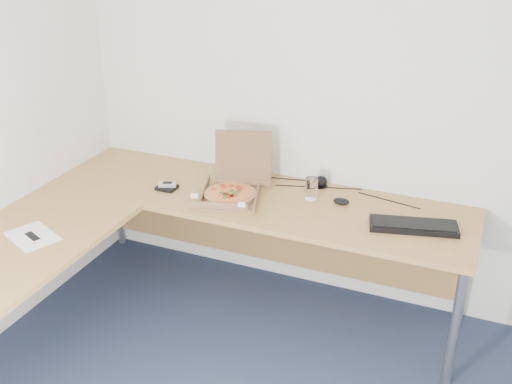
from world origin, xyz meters
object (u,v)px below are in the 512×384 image
at_px(desk, 171,223).
at_px(wallet, 167,188).
at_px(keyboard, 413,226).
at_px(drinking_glass, 311,188).
at_px(pizza_box, 232,190).

relative_size(desk, wallet, 21.75).
relative_size(desk, keyboard, 5.51).
distance_m(drinking_glass, keyboard, 0.62).
xyz_separation_m(pizza_box, drinking_glass, (0.43, 0.16, 0.02)).
bearing_deg(wallet, keyboard, 3.00).
bearing_deg(desk, drinking_glass, 39.93).
relative_size(keyboard, wallet, 3.95).
bearing_deg(pizza_box, wallet, 169.91).
distance_m(desk, drinking_glass, 0.82).
height_order(desk, wallet, wallet).
relative_size(pizza_box, keyboard, 0.86).
distance_m(desk, keyboard, 1.29).
distance_m(pizza_box, wallet, 0.41).
bearing_deg(desk, wallet, 123.20).
xyz_separation_m(pizza_box, wallet, (-0.40, -0.05, -0.03)).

